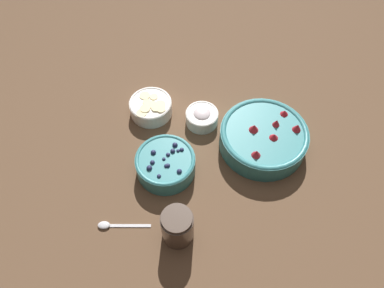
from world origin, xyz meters
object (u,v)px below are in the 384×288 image
at_px(bowl_cream, 202,116).
at_px(jar_chocolate, 177,227).
at_px(bowl_bananas, 151,107).
at_px(bowl_blueberries, 165,163).
at_px(bowl_strawberries, 264,137).

relative_size(bowl_cream, jar_chocolate, 0.91).
bearing_deg(bowl_bananas, bowl_blueberries, -174.82).
xyz_separation_m(bowl_strawberries, jar_chocolate, (-0.24, 0.29, 0.01)).
bearing_deg(bowl_bananas, jar_chocolate, -176.37).
bearing_deg(bowl_bananas, bowl_strawberries, -119.43).
distance_m(bowl_blueberries, bowl_bananas, 0.22).
bearing_deg(bowl_cream, bowl_bananas, 67.43).
bearing_deg(bowl_blueberries, jar_chocolate, -178.10).
bearing_deg(jar_chocolate, bowl_strawberries, -50.54).
bearing_deg(bowl_strawberries, bowl_bananas, 60.57).
bearing_deg(bowl_blueberries, bowl_cream, -40.30).
xyz_separation_m(bowl_strawberries, bowl_blueberries, (-0.04, 0.29, -0.00)).
relative_size(bowl_bananas, jar_chocolate, 1.20).
distance_m(bowl_blueberries, bowl_cream, 0.20).
xyz_separation_m(bowl_blueberries, jar_chocolate, (-0.19, -0.01, 0.01)).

